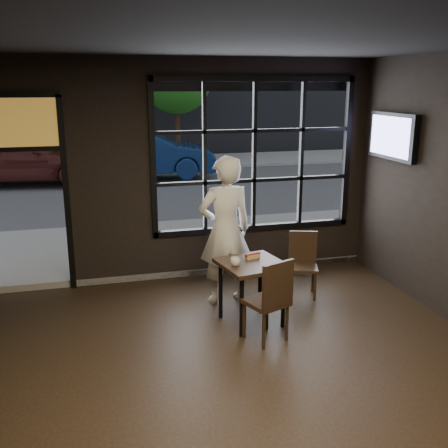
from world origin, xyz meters
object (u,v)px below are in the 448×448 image
object	(u,v)px
cafe_table	(251,292)
man	(225,231)
chair_near	(266,299)
navy_car	(145,154)

from	to	relation	value
cafe_table	man	bearing A→B (deg)	90.13
chair_near	navy_car	world-z (taller)	navy_car
man	cafe_table	bearing A→B (deg)	95.75
chair_near	man	xyz separation A→B (m)	(-0.17, 1.17, 0.49)
cafe_table	navy_car	world-z (taller)	navy_car
cafe_table	chair_near	world-z (taller)	chair_near
man	navy_car	size ratio (longest dim) A/B	0.47
man	navy_car	bearing A→B (deg)	-95.47
chair_near	cafe_table	bearing A→B (deg)	-108.60
chair_near	navy_car	distance (m)	10.55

